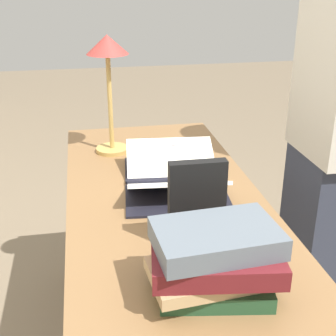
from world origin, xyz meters
TOP-DOWN VIEW (x-y plane):
  - reading_desk at (0.00, 0.00)m, footprint 1.51×0.64m
  - open_book at (0.11, -0.05)m, footprint 0.50×0.38m
  - book_stack_tall at (-0.48, -0.02)m, footprint 0.24×0.31m
  - book_standing_upright at (-0.28, -0.03)m, footprint 0.03×0.15m
  - reading_lamp at (0.46, 0.14)m, footprint 0.16×0.16m
  - coffee_mug at (0.31, -0.08)m, footprint 0.08×0.10m
  - person_reader at (0.21, -0.68)m, footprint 0.36×0.23m

SIDE VIEW (x-z plane):
  - reading_desk at x=0.00m, z-range 0.27..1.03m
  - open_book at x=0.11m, z-range 0.74..0.84m
  - coffee_mug at x=0.31m, z-range 0.76..0.84m
  - person_reader at x=0.21m, z-range 0.00..1.64m
  - book_stack_tall at x=-0.48m, z-range 0.76..0.93m
  - book_standing_upright at x=-0.28m, z-range 0.76..1.00m
  - reading_lamp at x=0.46m, z-range 0.89..1.35m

